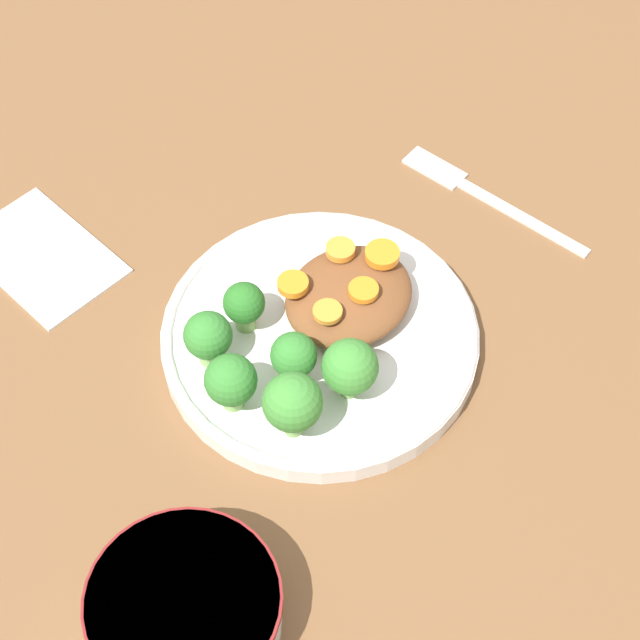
{
  "coord_description": "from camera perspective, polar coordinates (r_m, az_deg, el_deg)",
  "views": [
    {
      "loc": [
        -0.34,
        0.35,
        0.7
      ],
      "look_at": [
        0.0,
        0.0,
        0.03
      ],
      "focal_mm": 60.0,
      "sensor_mm": 36.0,
      "label": 1
    }
  ],
  "objects": [
    {
      "name": "fork",
      "position": [
        0.97,
        8.39,
        6.82
      ],
      "size": [
        0.19,
        0.03,
        0.01
      ],
      "rotation": [
        0.0,
        0.0,
        6.37
      ],
      "color": "silver",
      "rests_on": "ground_plane"
    },
    {
      "name": "broccoli_floret_4",
      "position": [
        0.82,
        -4.07,
        0.82
      ],
      "size": [
        0.03,
        0.03,
        0.05
      ],
      "color": "#7FA85B",
      "rests_on": "plate"
    },
    {
      "name": "carrot_slice_4",
      "position": [
        0.85,
        3.22,
        3.61
      ],
      "size": [
        0.03,
        0.03,
        0.01
      ],
      "primitive_type": "cylinder",
      "color": "orange",
      "rests_on": "stew_mound"
    },
    {
      "name": "broccoli_floret_1",
      "position": [
        0.79,
        -1.41,
        -1.99
      ],
      "size": [
        0.04,
        0.04,
        0.05
      ],
      "color": "#759E51",
      "rests_on": "plate"
    },
    {
      "name": "broccoli_floret_3",
      "position": [
        0.78,
        -4.69,
        -3.36
      ],
      "size": [
        0.04,
        0.04,
        0.05
      ],
      "color": "#7FA85B",
      "rests_on": "plate"
    },
    {
      "name": "carrot_slice_1",
      "position": [
        0.85,
        1.1,
        3.77
      ],
      "size": [
        0.02,
        0.02,
        0.01
      ],
      "primitive_type": "cylinder",
      "color": "orange",
      "rests_on": "stew_mound"
    },
    {
      "name": "ground_plane",
      "position": [
        0.85,
        0.0,
        -1.28
      ],
      "size": [
        4.0,
        4.0,
        0.0
      ],
      "primitive_type": "plane",
      "color": "brown"
    },
    {
      "name": "plate",
      "position": [
        0.84,
        0.0,
        -0.84
      ],
      "size": [
        0.25,
        0.25,
        0.02
      ],
      "color": "silver",
      "rests_on": "ground_plane"
    },
    {
      "name": "broccoli_floret_0",
      "position": [
        0.78,
        1.61,
        -2.55
      ],
      "size": [
        0.04,
        0.04,
        0.06
      ],
      "color": "#759E51",
      "rests_on": "plate"
    },
    {
      "name": "stew_mound",
      "position": [
        0.84,
        1.37,
        1.43
      ],
      "size": [
        0.09,
        0.11,
        0.03
      ],
      "primitive_type": "ellipsoid",
      "color": "brown",
      "rests_on": "plate"
    },
    {
      "name": "carrot_slice_2",
      "position": [
        0.82,
        -1.52,
        1.89
      ],
      "size": [
        0.02,
        0.02,
        0.01
      ],
      "primitive_type": "cylinder",
      "color": "orange",
      "rests_on": "stew_mound"
    },
    {
      "name": "carrot_slice_0",
      "position": [
        0.82,
        2.33,
        1.6
      ],
      "size": [
        0.02,
        0.02,
        0.01
      ],
      "primitive_type": "cylinder",
      "color": "orange",
      "rests_on": "stew_mound"
    },
    {
      "name": "broccoli_floret_2",
      "position": [
        0.81,
        -5.99,
        -0.92
      ],
      "size": [
        0.04,
        0.04,
        0.05
      ],
      "color": "#7FA85B",
      "rests_on": "plate"
    },
    {
      "name": "dip_bowl",
      "position": [
        0.73,
        -7.21,
        -15.05
      ],
      "size": [
        0.13,
        0.13,
        0.04
      ],
      "color": "silver",
      "rests_on": "ground_plane"
    },
    {
      "name": "carrot_slice_3",
      "position": [
        0.81,
        0.26,
        0.33
      ],
      "size": [
        0.02,
        0.02,
        0.0
      ],
      "primitive_type": "cylinder",
      "color": "orange",
      "rests_on": "stew_mound"
    },
    {
      "name": "napkin",
      "position": [
        0.94,
        -14.62,
        3.37
      ],
      "size": [
        0.13,
        0.09,
        0.01
      ],
      "rotation": [
        0.0,
        0.0,
        0.0
      ],
      "color": "white",
      "rests_on": "ground_plane"
    },
    {
      "name": "broccoli_floret_5",
      "position": [
        0.76,
        -1.47,
        -4.46
      ],
      "size": [
        0.04,
        0.04,
        0.06
      ],
      "color": "#759E51",
      "rests_on": "plate"
    }
  ]
}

